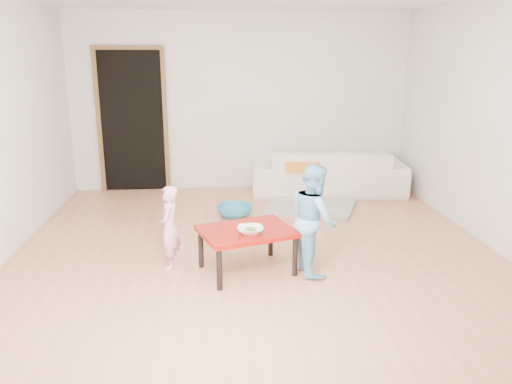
{
  "coord_description": "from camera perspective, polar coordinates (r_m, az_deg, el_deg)",
  "views": [
    {
      "loc": [
        -0.4,
        -5.0,
        1.98
      ],
      "look_at": [
        0.0,
        -0.2,
        0.65
      ],
      "focal_mm": 35.0,
      "sensor_mm": 36.0,
      "label": 1
    }
  ],
  "objects": [
    {
      "name": "child_blue",
      "position": [
        4.63,
        6.65,
        -3.06
      ],
      "size": [
        0.45,
        0.55,
        1.04
      ],
      "primitive_type": "imported",
      "rotation": [
        0.0,
        0.0,
        1.69
      ],
      "color": "#68BBF2",
      "rests_on": "floor"
    },
    {
      "name": "cushion",
      "position": [
        7.08,
        5.1,
        3.16
      ],
      "size": [
        0.47,
        0.42,
        0.12
      ],
      "primitive_type": "cube",
      "rotation": [
        0.0,
        0.0,
        0.01
      ],
      "color": "orange",
      "rests_on": "sofa"
    },
    {
      "name": "broccoli",
      "position": [
        4.52,
        -0.66,
        -4.39
      ],
      "size": [
        0.12,
        0.12,
        0.06
      ],
      "primitive_type": null,
      "color": "#2D5919",
      "rests_on": "red_table"
    },
    {
      "name": "basin",
      "position": [
        6.32,
        -2.47,
        -2.18
      ],
      "size": [
        0.45,
        0.45,
        0.14
      ],
      "primitive_type": "imported",
      "color": "teal",
      "rests_on": "floor"
    },
    {
      "name": "blanket",
      "position": [
        6.71,
        6.37,
        -1.61
      ],
      "size": [
        1.35,
        1.25,
        0.05
      ],
      "primitive_type": null,
      "rotation": [
        0.0,
        0.0,
        -0.39
      ],
      "color": "#A9A295",
      "rests_on": "floor"
    },
    {
      "name": "back_wall",
      "position": [
        7.55,
        -1.74,
        10.23
      ],
      "size": [
        5.0,
        0.02,
        2.6
      ],
      "primitive_type": "cube",
      "color": "white",
      "rests_on": "floor"
    },
    {
      "name": "right_wall",
      "position": [
        5.82,
        25.36,
        7.25
      ],
      "size": [
        0.02,
        5.0,
        2.6
      ],
      "primitive_type": "cube",
      "color": "white",
      "rests_on": "floor"
    },
    {
      "name": "bowl",
      "position": [
        4.52,
        -0.66,
        -4.38
      ],
      "size": [
        0.24,
        0.24,
        0.06
      ],
      "primitive_type": "imported",
      "color": "white",
      "rests_on": "red_table"
    },
    {
      "name": "sofa",
      "position": [
        7.43,
        8.26,
        2.36
      ],
      "size": [
        2.28,
        1.08,
        0.64
      ],
      "primitive_type": "imported",
      "rotation": [
        0.0,
        0.0,
        3.04
      ],
      "color": "white",
      "rests_on": "floor"
    },
    {
      "name": "child_pink",
      "position": [
        4.79,
        -9.88,
        -4.02
      ],
      "size": [
        0.23,
        0.32,
        0.8
      ],
      "primitive_type": "imported",
      "rotation": [
        0.0,
        0.0,
        -1.7
      ],
      "color": "pink",
      "rests_on": "floor"
    },
    {
      "name": "red_table",
      "position": [
        4.7,
        -1.03,
        -6.69
      ],
      "size": [
        0.99,
        0.86,
        0.42
      ],
      "primitive_type": null,
      "rotation": [
        0.0,
        0.0,
        0.33
      ],
      "color": "maroon",
      "rests_on": "floor"
    },
    {
      "name": "floor",
      "position": [
        5.4,
        -0.18,
        -6.11
      ],
      "size": [
        5.0,
        5.0,
        0.01
      ],
      "primitive_type": "cube",
      "color": "#BB7950",
      "rests_on": "ground"
    },
    {
      "name": "doorway",
      "position": [
        7.64,
        -13.91,
        7.78
      ],
      "size": [
        1.02,
        0.08,
        2.11
      ],
      "primitive_type": null,
      "color": "brown",
      "rests_on": "back_wall"
    }
  ]
}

